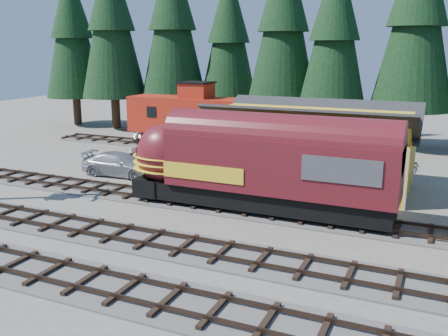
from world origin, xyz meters
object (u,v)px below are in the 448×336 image
at_px(depot, 312,140).
at_px(pickup_truck_a, 169,158).
at_px(pickup_truck_b, 120,164).
at_px(caboose, 187,118).
at_px(locomotive, 251,168).

distance_m(depot, pickup_truck_a, 10.61).
bearing_deg(pickup_truck_b, caboose, -1.82).
xyz_separation_m(caboose, pickup_truck_b, (0.36, -10.47, -1.86)).
relative_size(depot, pickup_truck_b, 2.35).
distance_m(caboose, pickup_truck_b, 10.64).
height_order(locomotive, caboose, caboose).
bearing_deg(depot, pickup_truck_a, -179.77).
bearing_deg(locomotive, pickup_truck_b, 162.21).
xyz_separation_m(caboose, pickup_truck_a, (2.58, -7.54, -1.82)).
bearing_deg(pickup_truck_b, depot, -80.53).
bearing_deg(caboose, pickup_truck_a, -71.15).
bearing_deg(pickup_truck_a, pickup_truck_b, 126.32).
xyz_separation_m(depot, pickup_truck_b, (-12.61, -2.97, -2.17)).
height_order(caboose, pickup_truck_a, caboose).
bearing_deg(pickup_truck_b, locomotive, -111.58).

